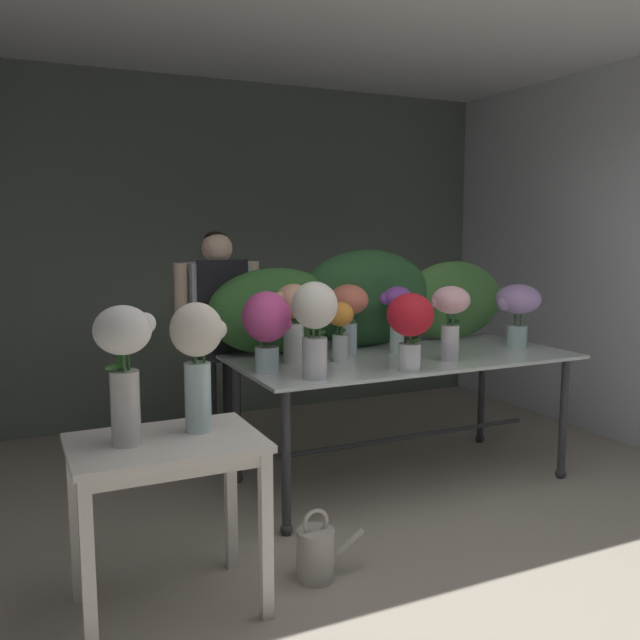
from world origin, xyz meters
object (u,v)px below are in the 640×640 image
(display_table_glass, at_px, (402,372))
(watering_can, at_px, (317,553))
(side_table_white, at_px, (166,463))
(vase_crimson_freesia, at_px, (410,321))
(vase_lilac_lilies, at_px, (518,305))
(vase_ivory_hydrangea, at_px, (315,320))
(vase_violet_dahlias, at_px, (397,310))
(florist, at_px, (219,326))
(vase_peach_anemones, at_px, (294,316))
(vase_sunset_peonies, at_px, (340,326))
(vase_cream_lisianthus_tall, at_px, (197,352))
(vase_coral_carnations, at_px, (349,308))
(vase_fuchsia_stock, at_px, (267,323))
(vase_blush_roses, at_px, (451,312))
(vase_white_roses_tall, at_px, (124,359))

(display_table_glass, relative_size, watering_can, 6.10)
(side_table_white, height_order, vase_crimson_freesia, vase_crimson_freesia)
(display_table_glass, height_order, vase_crimson_freesia, vase_crimson_freesia)
(side_table_white, relative_size, vase_lilac_lilies, 1.83)
(vase_lilac_lilies, bearing_deg, vase_ivory_hydrangea, -169.62)
(vase_lilac_lilies, distance_m, vase_violet_dahlias, 0.87)
(florist, bearing_deg, vase_peach_anemones, -63.06)
(vase_sunset_peonies, height_order, vase_cream_lisianthus_tall, vase_cream_lisianthus_tall)
(vase_coral_carnations, bearing_deg, vase_sunset_peonies, -127.74)
(vase_fuchsia_stock, relative_size, vase_sunset_peonies, 1.25)
(vase_cream_lisianthus_tall, bearing_deg, display_table_glass, 27.67)
(display_table_glass, bearing_deg, vase_coral_carnations, 141.35)
(side_table_white, bearing_deg, vase_crimson_freesia, 16.72)
(vase_cream_lisianthus_tall, relative_size, watering_can, 1.59)
(side_table_white, xyz_separation_m, vase_lilac_lilies, (2.57, 0.80, 0.46))
(vase_peach_anemones, xyz_separation_m, vase_blush_roses, (0.88, -0.35, 0.01))
(vase_peach_anemones, bearing_deg, vase_lilac_lilies, -5.30)
(vase_crimson_freesia, bearing_deg, vase_white_roses_tall, -164.76)
(vase_coral_carnations, bearing_deg, vase_blush_roses, -47.40)
(florist, relative_size, vase_white_roses_tall, 2.82)
(side_table_white, relative_size, vase_cream_lisianthus_tall, 1.39)
(florist, bearing_deg, watering_can, -90.55)
(vase_peach_anemones, relative_size, vase_cream_lisianthus_tall, 0.84)
(display_table_glass, height_order, vase_lilac_lilies, vase_lilac_lilies)
(vase_crimson_freesia, height_order, vase_cream_lisianthus_tall, vase_cream_lisianthus_tall)
(vase_sunset_peonies, distance_m, vase_cream_lisianthus_tall, 1.35)
(vase_violet_dahlias, xyz_separation_m, vase_fuchsia_stock, (-0.97, -0.20, -0.00))
(vase_violet_dahlias, distance_m, vase_white_roses_tall, 2.10)
(vase_ivory_hydrangea, height_order, vase_coral_carnations, vase_ivory_hydrangea)
(vase_coral_carnations, xyz_separation_m, vase_cream_lisianthus_tall, (-1.26, -1.03, -0.01))
(vase_coral_carnations, height_order, vase_white_roses_tall, vase_white_roses_tall)
(vase_peach_anemones, bearing_deg, vase_ivory_hydrangea, -99.14)
(display_table_glass, xyz_separation_m, side_table_white, (-1.70, -0.86, -0.07))
(vase_lilac_lilies, relative_size, vase_sunset_peonies, 1.18)
(side_table_white, xyz_separation_m, vase_peach_anemones, (0.99, 0.95, 0.46))
(vase_sunset_peonies, bearing_deg, florist, 129.62)
(vase_blush_roses, bearing_deg, vase_sunset_peonies, 157.50)
(vase_blush_roses, distance_m, vase_white_roses_tall, 2.11)
(side_table_white, xyz_separation_m, vase_cream_lisianthus_tall, (0.16, 0.06, 0.45))
(vase_blush_roses, xyz_separation_m, vase_white_roses_tall, (-2.02, -0.60, -0.01))
(vase_white_roses_tall, xyz_separation_m, vase_cream_lisianthus_tall, (0.31, 0.06, -0.00))
(vase_blush_roses, height_order, watering_can, vase_blush_roses)
(vase_fuchsia_stock, height_order, watering_can, vase_fuchsia_stock)
(vase_crimson_freesia, bearing_deg, vase_blush_roses, 21.31)
(florist, distance_m, vase_blush_roses, 1.51)
(florist, height_order, vase_crimson_freesia, florist)
(vase_lilac_lilies, height_order, vase_fuchsia_stock, vase_fuchsia_stock)
(vase_crimson_freesia, bearing_deg, watering_can, -148.94)
(vase_ivory_hydrangea, bearing_deg, vase_sunset_peonies, 46.99)
(vase_blush_roses, relative_size, vase_white_roses_tall, 0.80)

